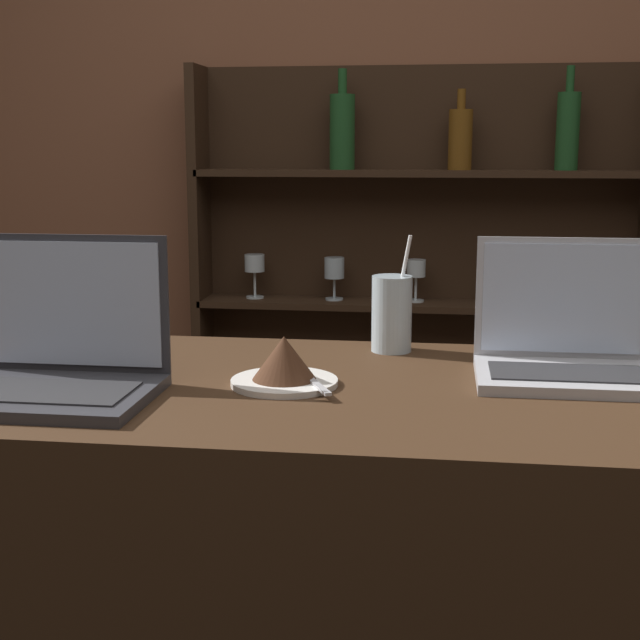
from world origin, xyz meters
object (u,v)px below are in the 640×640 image
at_px(cake_plate, 284,365).
at_px(water_glass, 392,314).
at_px(laptop_near, 51,361).
at_px(laptop_far, 565,347).

xyz_separation_m(cake_plate, water_glass, (0.16, 0.27, 0.04)).
bearing_deg(cake_plate, laptop_near, -164.39).
bearing_deg(laptop_near, cake_plate, 15.61).
relative_size(cake_plate, water_glass, 0.81).
xyz_separation_m(laptop_far, water_glass, (-0.30, 0.15, 0.02)).
bearing_deg(laptop_near, laptop_far, 14.93).
height_order(laptop_near, cake_plate, laptop_near).
relative_size(laptop_far, cake_plate, 1.63).
bearing_deg(water_glass, laptop_near, -144.04).
xyz_separation_m(laptop_far, cake_plate, (-0.46, -0.12, -0.02)).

